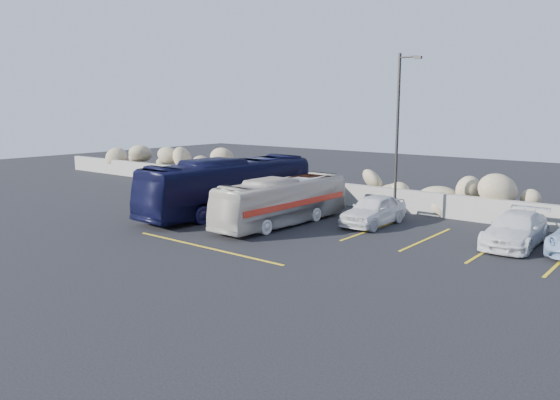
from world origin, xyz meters
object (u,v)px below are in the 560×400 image
Objects in this scene: lamppost at (398,133)px; tour_coach at (229,186)px; car_c at (516,229)px; vintage_bus at (282,201)px; car_a at (374,210)px.

tour_coach is (-7.75, -3.63, -2.84)m from lamppost.
lamppost is at bearing 167.23° from car_c.
lamppost is 6.41m from vintage_bus.
vintage_bus is at bearing -165.43° from car_c.
tour_coach is at bearing -154.90° from lamppost.
vintage_bus is 0.77× the size of tour_coach.
lamppost is at bearing 47.08° from vintage_bus.
vintage_bus reaches higher than car_c.
vintage_bus is 1.91× the size of car_a.
car_c is at bearing -11.69° from lamppost.
lamppost is 0.77× the size of tour_coach.
tour_coach is 2.26× the size of car_c.
car_a is at bearing 20.46° from tour_coach.
lamppost is 9.02m from tour_coach.
lamppost reaches higher than vintage_bus.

